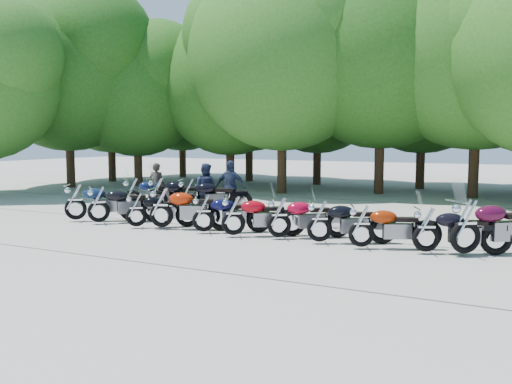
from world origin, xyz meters
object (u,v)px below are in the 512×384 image
at_px(motorcycle_3, 161,206).
at_px(motorcycle_12, 158,193).
at_px(motorcycle_9, 426,228).
at_px(motorcycle_11, 133,192).
at_px(motorcycle_7, 320,219).
at_px(rider_2, 231,187).
at_px(motorcycle_1, 98,203).
at_px(motorcycle_6, 279,216).
at_px(rider_0, 157,186).
at_px(motorcycle_5, 233,214).
at_px(motorcycle_2, 136,209).
at_px(motorcycle_10, 466,224).
at_px(motorcycle_0, 75,200).
at_px(rider_1, 205,188).
at_px(motorcycle_13, 188,194).
at_px(motorcycle_4, 204,212).
at_px(motorcycle_8, 362,224).

xyz_separation_m(motorcycle_3, motorcycle_12, (-2.19, 2.73, 0.02)).
height_order(motorcycle_9, motorcycle_11, motorcycle_11).
distance_m(motorcycle_7, motorcycle_11, 8.47).
relative_size(motorcycle_7, rider_2, 1.18).
xyz_separation_m(motorcycle_1, motorcycle_6, (5.87, 0.24, -0.03)).
relative_size(motorcycle_7, rider_0, 1.29).
relative_size(motorcycle_5, rider_2, 1.19).
relative_size(motorcycle_2, motorcycle_10, 0.80).
xyz_separation_m(motorcycle_0, rider_2, (3.44, 3.71, 0.25)).
distance_m(rider_0, rider_2, 3.20).
bearing_deg(motorcycle_7, rider_1, 30.78).
xyz_separation_m(motorcycle_11, motorcycle_12, (1.08, 0.02, 0.03)).
height_order(motorcycle_5, motorcycle_13, motorcycle_13).
distance_m(motorcycle_1, motorcycle_12, 2.83).
bearing_deg(motorcycle_7, motorcycle_1, 63.42).
height_order(motorcycle_4, motorcycle_13, motorcycle_13).
relative_size(motorcycle_1, motorcycle_6, 1.05).
xyz_separation_m(motorcycle_11, rider_2, (3.49, 0.94, 0.25)).
height_order(motorcycle_1, motorcycle_13, motorcycle_13).
bearing_deg(motorcycle_8, motorcycle_9, -109.03).
height_order(motorcycle_4, rider_0, rider_0).
relative_size(motorcycle_8, motorcycle_13, 0.85).
xyz_separation_m(motorcycle_0, motorcycle_6, (6.85, 0.20, -0.05)).
bearing_deg(motorcycle_0, motorcycle_4, -123.00).
height_order(motorcycle_10, motorcycle_12, motorcycle_10).
relative_size(motorcycle_5, motorcycle_10, 0.86).
xyz_separation_m(motorcycle_12, rider_1, (1.57, 0.61, 0.16)).
height_order(motorcycle_3, motorcycle_9, motorcycle_3).
height_order(motorcycle_8, rider_1, rider_1).
xyz_separation_m(motorcycle_2, rider_2, (0.96, 3.84, 0.34)).
bearing_deg(motorcycle_2, motorcycle_13, -34.34).
distance_m(motorcycle_1, motorcycle_10, 10.36).
height_order(motorcycle_4, motorcycle_6, motorcycle_6).
xyz_separation_m(motorcycle_12, motorcycle_13, (1.23, 0.07, -0.00)).
relative_size(motorcycle_8, rider_2, 1.14).
distance_m(motorcycle_1, motorcycle_13, 3.17).
distance_m(motorcycle_7, motorcycle_9, 2.54).
height_order(motorcycle_0, motorcycle_5, motorcycle_0).
bearing_deg(motorcycle_10, motorcycle_3, 51.70).
bearing_deg(motorcycle_4, motorcycle_8, -125.64).
bearing_deg(motorcycle_13, motorcycle_1, 130.09).
distance_m(motorcycle_0, motorcycle_5, 5.66).
height_order(motorcycle_12, rider_2, rider_2).
xyz_separation_m(motorcycle_1, motorcycle_9, (9.55, 0.09, -0.05)).
bearing_deg(motorcycle_2, motorcycle_0, 48.62).
xyz_separation_m(rider_0, rider_2, (3.19, -0.09, 0.08)).
relative_size(motorcycle_1, motorcycle_7, 1.06).
distance_m(motorcycle_8, motorcycle_9, 1.45).
bearing_deg(motorcycle_11, motorcycle_10, -151.70).
bearing_deg(motorcycle_4, motorcycle_1, 56.62).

